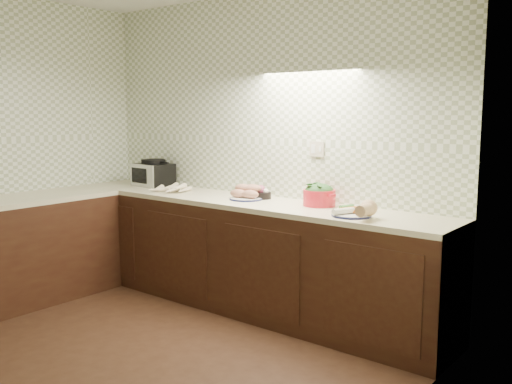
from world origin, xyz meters
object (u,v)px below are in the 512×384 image
Objects in this scene: toaster_oven at (153,173)px; parsnip_pile at (174,189)px; sweet_potato_plate at (246,194)px; onion_bowl at (262,194)px; veg_plate at (359,210)px; dutch_oven at (319,195)px.

parsnip_pile is at bearing -15.63° from toaster_oven.
sweet_potato_plate reaches higher than onion_bowl.
toaster_oven is at bearing 160.39° from parsnip_pile.
parsnip_pile is at bearing 178.19° from veg_plate.
veg_plate is (0.47, -0.23, -0.04)m from dutch_oven.
toaster_oven reaches higher than veg_plate.
sweet_potato_plate is 0.87× the size of dutch_oven.
veg_plate reaches higher than parsnip_pile.
sweet_potato_plate is 0.13m from onion_bowl.
toaster_oven is at bearing 175.19° from sweet_potato_plate.
parsnip_pile is 0.88m from onion_bowl.
sweet_potato_plate is 1.11m from veg_plate.
sweet_potato_plate is 0.80× the size of veg_plate.
toaster_oven is at bearing -164.33° from dutch_oven.
onion_bowl is at bearing 167.17° from veg_plate.
onion_bowl is at bearing -164.90° from dutch_oven.
sweet_potato_plate is (0.79, 0.06, 0.02)m from parsnip_pile.
parsnip_pile is 1.57× the size of sweet_potato_plate.
sweet_potato_plate is 1.85× the size of onion_bowl.
toaster_oven reaches higher than sweet_potato_plate.
sweet_potato_plate is at bearing -123.75° from onion_bowl.
sweet_potato_plate is at bearing -0.83° from toaster_oven.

